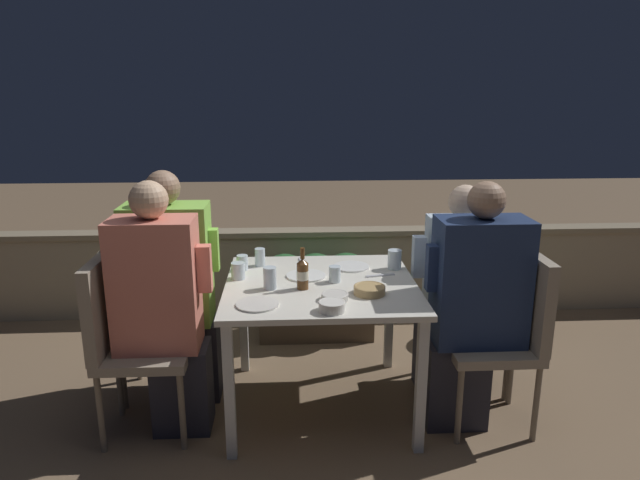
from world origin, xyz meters
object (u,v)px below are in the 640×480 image
at_px(chair_right_near, 510,324).
at_px(person_navy_jumper, 472,307).
at_px(person_green_blouse, 175,288).
at_px(potted_plant, 498,282).
at_px(chair_left_near, 124,330).
at_px(person_coral_top, 164,310).
at_px(chair_right_far, 488,299).
at_px(person_blue_shirt, 454,290).
at_px(chair_left_far, 140,306).
at_px(beer_bottle, 303,273).

height_order(chair_right_near, person_navy_jumper, person_navy_jumper).
distance_m(person_green_blouse, potted_plant, 2.29).
bearing_deg(person_green_blouse, person_navy_jumper, -12.81).
xyz_separation_m(chair_left_near, person_coral_top, (0.21, -0.00, 0.11)).
bearing_deg(chair_right_far, chair_left_near, -170.73).
xyz_separation_m(chair_right_far, person_blue_shirt, (-0.21, 0.00, 0.06)).
bearing_deg(chair_left_near, person_blue_shirt, 10.33).
height_order(person_green_blouse, person_blue_shirt, person_green_blouse).
relative_size(chair_left_far, person_green_blouse, 0.71).
bearing_deg(chair_right_near, potted_plant, 72.40).
distance_m(chair_left_near, person_blue_shirt, 1.84).
bearing_deg(person_coral_top, chair_right_far, 10.31).
xyz_separation_m(chair_right_near, potted_plant, (0.35, 1.09, -0.16)).
bearing_deg(person_navy_jumper, person_coral_top, 178.94).
relative_size(chair_left_far, chair_right_far, 1.00).
bearing_deg(potted_plant, chair_left_far, -162.97).
height_order(person_blue_shirt, beer_bottle, person_blue_shirt).
height_order(chair_left_near, chair_right_near, same).
bearing_deg(chair_left_far, person_green_blouse, 0.00).
height_order(chair_left_far, beer_bottle, beer_bottle).
xyz_separation_m(person_coral_top, person_blue_shirt, (1.61, 0.33, -0.04)).
bearing_deg(person_blue_shirt, chair_right_far, -0.00).
bearing_deg(chair_right_near, person_coral_top, 179.06).
bearing_deg(person_green_blouse, person_blue_shirt, -0.16).
distance_m(person_coral_top, person_blue_shirt, 1.64).
relative_size(chair_left_near, person_navy_jumper, 0.72).
height_order(person_coral_top, person_blue_shirt, person_coral_top).
distance_m(person_coral_top, potted_plant, 2.41).
bearing_deg(potted_plant, chair_right_far, -114.80).
relative_size(chair_right_far, potted_plant, 1.41).
distance_m(person_navy_jumper, chair_right_far, 0.43).
relative_size(person_green_blouse, beer_bottle, 6.01).
relative_size(chair_left_far, person_navy_jumper, 0.72).
bearing_deg(chair_right_far, chair_left_far, 179.87).
xyz_separation_m(person_navy_jumper, chair_right_far, (0.22, 0.36, -0.10)).
relative_size(chair_right_near, potted_plant, 1.41).
xyz_separation_m(person_green_blouse, chair_right_far, (1.82, -0.00, -0.10)).
distance_m(chair_right_near, person_navy_jumper, 0.23).
relative_size(person_green_blouse, chair_right_near, 1.41).
distance_m(chair_left_far, person_blue_shirt, 1.82).
distance_m(person_green_blouse, chair_right_near, 1.85).
bearing_deg(beer_bottle, chair_left_far, 164.49).
height_order(chair_left_far, person_green_blouse, person_green_blouse).
distance_m(chair_left_near, chair_left_far, 0.33).
height_order(chair_left_near, person_blue_shirt, person_blue_shirt).
relative_size(chair_left_near, potted_plant, 1.41).
distance_m(chair_left_near, chair_right_far, 2.05).
height_order(person_navy_jumper, potted_plant, person_navy_jumper).
relative_size(person_navy_jumper, person_blue_shirt, 1.06).
distance_m(chair_right_near, potted_plant, 1.15).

